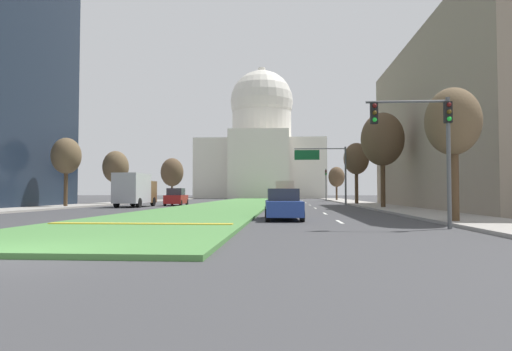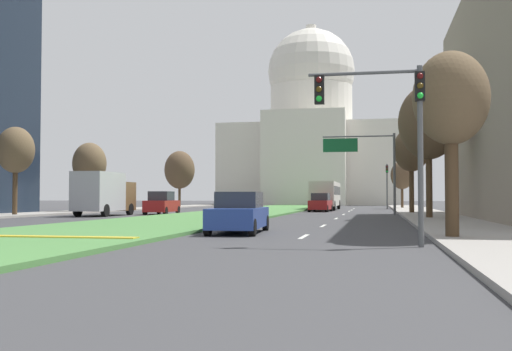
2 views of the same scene
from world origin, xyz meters
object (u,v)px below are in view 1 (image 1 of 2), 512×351
at_px(traffic_light_far_right, 326,180).
at_px(box_truck_delivery, 135,190).
at_px(city_bus, 285,190).
at_px(street_tree_right_distant, 337,177).
at_px(overhead_guide_sign, 326,163).
at_px(sedan_distant, 287,197).
at_px(capitol_building, 262,147).
at_px(street_tree_right_mid, 382,140).
at_px(street_tree_left_far, 116,167).
at_px(street_tree_left_distant, 172,172).
at_px(sedan_midblock, 176,198).
at_px(sedan_lead_stopped, 283,205).
at_px(street_tree_right_near, 453,124).
at_px(street_tree_right_far, 356,159).
at_px(traffic_light_near_right, 426,133).
at_px(street_tree_left_mid, 66,156).

relative_size(traffic_light_far_right, box_truck_delivery, 0.81).
bearing_deg(city_bus, street_tree_right_distant, 36.97).
distance_m(overhead_guide_sign, sedan_distant, 9.38).
xyz_separation_m(capitol_building, street_tree_right_mid, (14.31, -65.70, -6.25)).
distance_m(street_tree_left_far, street_tree_left_distant, 24.59).
height_order(capitol_building, street_tree_right_distant, capitol_building).
xyz_separation_m(sedan_midblock, sedan_distant, (11.69, 10.82, -0.04)).
height_order(street_tree_left_far, sedan_midblock, street_tree_left_far).
relative_size(street_tree_left_far, sedan_lead_stopped, 1.29).
relative_size(street_tree_left_far, sedan_midblock, 1.42).
distance_m(overhead_guide_sign, sedan_lead_stopped, 26.58).
relative_size(traffic_light_far_right, street_tree_right_distant, 0.95).
xyz_separation_m(sedan_lead_stopped, sedan_distant, (0.20, 33.24, 0.05)).
height_order(street_tree_right_near, street_tree_right_mid, street_tree_right_mid).
distance_m(street_tree_right_mid, sedan_distant, 20.44).
bearing_deg(street_tree_left_far, street_tree_right_distant, 38.35).
relative_size(sedan_midblock, sedan_distant, 1.02).
xyz_separation_m(street_tree_left_distant, street_tree_right_distant, (27.69, -2.63, -0.98)).
height_order(traffic_light_far_right, overhead_guide_sign, overhead_guide_sign).
xyz_separation_m(street_tree_left_far, sedan_distant, (19.68, 7.48, -3.51)).
distance_m(street_tree_right_mid, street_tree_right_far, 11.76).
bearing_deg(box_truck_delivery, sedan_lead_stopped, -51.47).
bearing_deg(sedan_midblock, box_truck_delivery, -124.65).
relative_size(capitol_building, street_tree_left_far, 5.12).
height_order(street_tree_right_far, sedan_lead_stopped, street_tree_right_far).
bearing_deg(overhead_guide_sign, sedan_midblock, -167.79).
bearing_deg(traffic_light_near_right, street_tree_right_near, 52.71).
xyz_separation_m(capitol_building, street_tree_right_far, (13.92, -53.97, -7.07)).
xyz_separation_m(overhead_guide_sign, street_tree_right_mid, (3.96, -10.57, 1.35)).
bearing_deg(street_tree_left_distant, street_tree_right_mid, -51.39).
xyz_separation_m(street_tree_right_far, box_truck_delivery, (-22.60, -8.91, -3.50)).
relative_size(traffic_light_far_right, street_tree_left_far, 0.84).
bearing_deg(traffic_light_near_right, capitol_building, 97.57).
height_order(traffic_light_near_right, street_tree_right_distant, street_tree_right_distant).
height_order(traffic_light_near_right, street_tree_left_far, street_tree_left_far).
bearing_deg(street_tree_right_far, sedan_distant, 142.11).
distance_m(street_tree_left_mid, sedan_midblock, 11.63).
bearing_deg(street_tree_left_distant, sedan_midblock, -74.15).
bearing_deg(sedan_distant, street_tree_right_near, -78.20).
height_order(street_tree_left_far, box_truck_delivery, street_tree_left_far).
relative_size(street_tree_left_mid, street_tree_right_mid, 0.77).
xyz_separation_m(street_tree_right_near, sedan_midblock, (-19.23, 25.25, -3.70)).
bearing_deg(capitol_building, sedan_midblock, -95.58).
height_order(overhead_guide_sign, street_tree_left_mid, overhead_guide_sign).
height_order(street_tree_right_near, street_tree_right_distant, street_tree_right_near).
bearing_deg(traffic_light_far_right, street_tree_right_near, -88.69).
bearing_deg(street_tree_left_mid, street_tree_right_distant, 48.65).
distance_m(traffic_light_far_right, street_tree_right_mid, 32.61).
relative_size(traffic_light_far_right, street_tree_right_far, 0.74).
height_order(sedan_lead_stopped, sedan_distant, sedan_distant).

